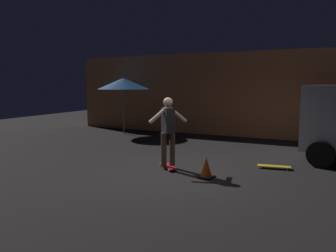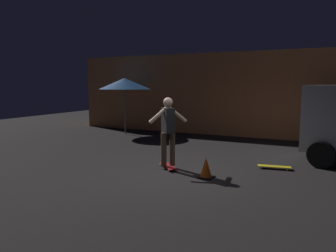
{
  "view_description": "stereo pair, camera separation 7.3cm",
  "coord_description": "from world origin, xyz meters",
  "px_view_note": "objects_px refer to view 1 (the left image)",
  "views": [
    {
      "loc": [
        2.99,
        -6.77,
        2.06
      ],
      "look_at": [
        -0.37,
        0.25,
        1.05
      ],
      "focal_mm": 34.75,
      "sensor_mm": 36.0,
      "label": 1
    },
    {
      "loc": [
        3.05,
        -6.74,
        2.06
      ],
      "look_at": [
        -0.37,
        0.25,
        1.05
      ],
      "focal_mm": 34.75,
      "sensor_mm": 36.0,
      "label": 2
    }
  ],
  "objects_px": {
    "skateboard_spare": "(274,166)",
    "patio_umbrella": "(123,84)",
    "skater": "(168,127)",
    "skateboard_ridden": "(168,166)",
    "traffic_cone": "(206,168)"
  },
  "relations": [
    {
      "from": "skateboard_spare",
      "to": "skater",
      "type": "distance_m",
      "value": 2.77
    },
    {
      "from": "skateboard_spare",
      "to": "traffic_cone",
      "type": "bearing_deg",
      "value": -131.23
    },
    {
      "from": "patio_umbrella",
      "to": "skater",
      "type": "relative_size",
      "value": 1.38
    },
    {
      "from": "skateboard_ridden",
      "to": "skateboard_spare",
      "type": "relative_size",
      "value": 0.88
    },
    {
      "from": "skateboard_ridden",
      "to": "skater",
      "type": "relative_size",
      "value": 0.42
    },
    {
      "from": "skater",
      "to": "traffic_cone",
      "type": "height_order",
      "value": "skater"
    },
    {
      "from": "patio_umbrella",
      "to": "traffic_cone",
      "type": "relative_size",
      "value": 5.0
    },
    {
      "from": "skateboard_ridden",
      "to": "traffic_cone",
      "type": "relative_size",
      "value": 1.53
    },
    {
      "from": "skateboard_ridden",
      "to": "skateboard_spare",
      "type": "height_order",
      "value": "same"
    },
    {
      "from": "skateboard_spare",
      "to": "patio_umbrella",
      "type": "bearing_deg",
      "value": 153.9
    },
    {
      "from": "patio_umbrella",
      "to": "skateboard_spare",
      "type": "xyz_separation_m",
      "value": [
        6.4,
        -3.14,
        -2.02
      ]
    },
    {
      "from": "skateboard_spare",
      "to": "skater",
      "type": "relative_size",
      "value": 0.48
    },
    {
      "from": "skateboard_ridden",
      "to": "skateboard_spare",
      "type": "distance_m",
      "value": 2.6
    },
    {
      "from": "patio_umbrella",
      "to": "skateboard_spare",
      "type": "distance_m",
      "value": 7.41
    },
    {
      "from": "traffic_cone",
      "to": "patio_umbrella",
      "type": "bearing_deg",
      "value": 138.41
    }
  ]
}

